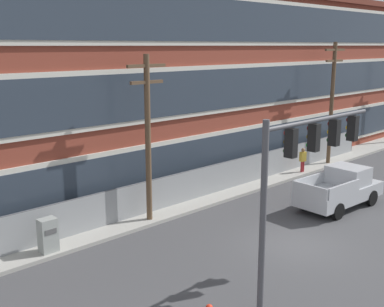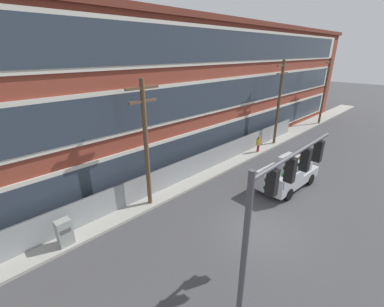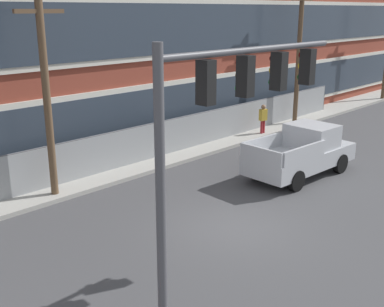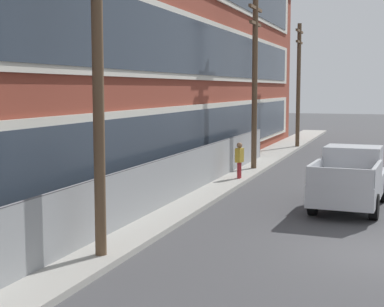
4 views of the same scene
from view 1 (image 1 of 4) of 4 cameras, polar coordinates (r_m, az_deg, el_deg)
The scene contains 10 objects.
ground_plane at distance 20.48m, azimuth 12.09°, elevation -10.51°, with size 160.00×160.00×0.00m, color #424244.
sidewalk_building_side at distance 24.48m, azimuth -0.95°, elevation -6.11°, with size 80.00×2.07×0.16m, color #9E9B93.
brick_mill_building at distance 32.19m, azimuth 1.46°, elevation 8.58°, with size 49.88×9.67×11.30m.
chain_link_fence at distance 24.69m, azimuth -0.47°, elevation -3.98°, with size 34.07×0.06×1.74m.
traffic_signal_mast at distance 15.66m, azimuth 13.14°, elevation -0.67°, with size 5.95×0.43×5.93m.
pickup_truck_silver at distance 25.28m, azimuth 17.20°, elevation -4.02°, with size 5.25×2.32×2.01m.
utility_pole_near_corner at distance 21.38m, azimuth -5.25°, elevation 2.44°, with size 2.05×0.26×7.62m.
utility_pole_midblock at distance 33.32m, azimuth 16.25°, elevation 6.25°, with size 2.28×0.26×8.19m.
electrical_cabinet at distance 19.60m, azimuth -16.68°, elevation -9.48°, with size 0.68×0.52×1.51m.
pedestrian_near_cabinet at distance 31.02m, azimuth 12.99°, elevation -0.67°, with size 0.44×0.32×1.69m.
Camera 1 is at (-15.81, -10.29, 7.98)m, focal length 45.00 mm.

